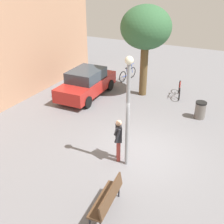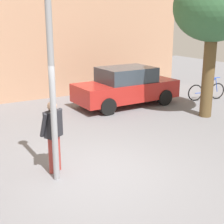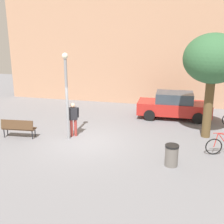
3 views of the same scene
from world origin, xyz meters
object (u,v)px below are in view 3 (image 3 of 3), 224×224
Objects in this scene: lamppost at (67,89)px; trash_bin at (172,155)px; parked_car_red at (174,105)px; plaza_tree at (213,60)px; person_by_lamppost at (73,117)px; park_bench at (18,127)px.

lamppost is 5.54m from trash_bin.
trash_bin is (0.14, -6.27, -0.35)m from parked_car_red.
plaza_tree reaches higher than parked_car_red.
person_by_lamppost is at bearing -166.89° from plaza_tree.
parked_car_red is (-1.64, 2.75, -2.93)m from plaza_tree.
plaza_tree reaches higher than trash_bin.
trash_bin is (-1.50, -3.53, -3.28)m from plaza_tree.
person_by_lamppost is 7.02m from plaza_tree.
trash_bin is at bearing -9.41° from park_bench.
plaza_tree is (8.78, 2.32, 3.16)m from park_bench.
plaza_tree is at bearing 13.11° from person_by_lamppost.
park_bench is 7.38m from trash_bin.
park_bench is 1.93× the size of trash_bin.
lamppost is 0.96× the size of parked_car_red.
plaza_tree is 1.16× the size of parked_car_red.
person_by_lamppost is at bearing 19.01° from park_bench.
park_bench is at bearing -165.18° from plaza_tree.
plaza_tree reaches higher than person_by_lamppost.
park_bench reaches higher than trash_bin.
lamppost is 3.06m from park_bench.
park_bench is 0.33× the size of plaza_tree.
lamppost reaches higher than parked_car_red.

